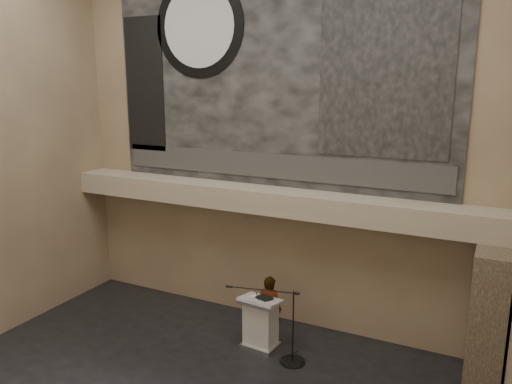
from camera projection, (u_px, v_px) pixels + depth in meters
The scene contains 16 objects.
wall_back at pixel (272, 139), 11.03m from camera, with size 10.00×0.02×8.50m, color #7C654F.
soffit at pixel (264, 199), 10.96m from camera, with size 10.00×0.80×0.50m, color tan.
sprinkler_left at pixel (202, 204), 11.68m from camera, with size 0.04×0.04×0.06m, color #B2893D.
sprinkler_right at pixel (347, 223), 10.16m from camera, with size 0.04×0.04×0.06m, color #B2893D.
banner at pixel (272, 71), 10.68m from camera, with size 8.00×0.05×5.00m, color black.
banner_text_strip at pixel (271, 166), 11.10m from camera, with size 7.76×0.02×0.55m, color #303030.
banner_clock_rim at pixel (199, 26), 11.21m from camera, with size 2.30×2.30×0.02m, color black.
banner_clock_face at pixel (198, 26), 11.19m from camera, with size 1.84×1.84×0.02m, color silver.
banner_building_print at pixel (385, 65), 9.58m from camera, with size 2.60×0.02×3.60m, color black.
banner_brick_print at pixel (145, 85), 12.19m from camera, with size 1.10×0.02×3.20m, color black.
stone_pier at pixel (488, 319), 8.91m from camera, with size 0.60×1.40×2.70m, color #463A2B.
lectern at pixel (261, 323), 10.44m from camera, with size 0.86×0.65×1.14m.
binder at pixel (264, 298), 10.31m from camera, with size 0.31×0.24×0.04m, color black.
papers at pixel (253, 297), 10.36m from camera, with size 0.20×0.28×0.01m, color silver.
speaker_person at pixel (270, 309), 10.67m from camera, with size 0.54×0.35×1.47m, color silver.
mic_stand at pixel (290, 351), 9.94m from camera, with size 1.61×0.57×1.53m.
Camera 1 is at (4.58, -6.03, 5.52)m, focal length 35.00 mm.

